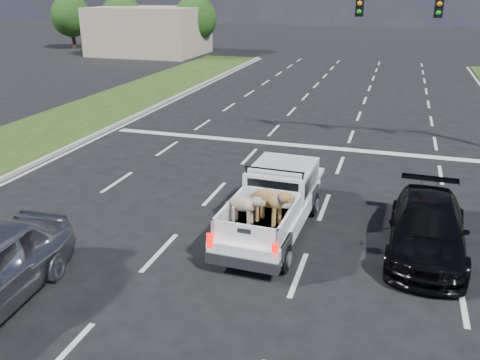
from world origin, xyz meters
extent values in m
plane|color=black|center=(0.00, 0.00, 0.00)|extent=(160.00, 160.00, 0.00)
cube|color=silver|center=(-5.25, 6.00, 0.01)|extent=(0.12, 60.00, 0.01)
cube|color=silver|center=(-1.75, 6.00, 0.01)|extent=(0.12, 60.00, 0.01)
cube|color=silver|center=(1.75, 6.00, 0.01)|extent=(0.12, 60.00, 0.01)
cube|color=silver|center=(5.25, 6.00, 0.01)|extent=(0.12, 60.00, 0.01)
cube|color=silver|center=(-8.80, 6.00, 0.01)|extent=(0.15, 60.00, 0.01)
cube|color=silver|center=(0.00, 10.00, 0.01)|extent=(17.00, 0.45, 0.01)
cube|color=#253F13|center=(-11.50, 6.00, 0.05)|extent=(5.00, 60.00, 0.10)
cube|color=#ABA69C|center=(-9.05, 6.00, 0.07)|extent=(0.15, 60.00, 0.14)
cube|color=black|center=(4.60, 10.50, 5.60)|extent=(0.30, 0.18, 0.95)
cube|color=black|center=(1.80, 10.50, 5.60)|extent=(0.30, 0.18, 0.95)
cube|color=tan|center=(-20.00, 36.00, 2.20)|extent=(10.00, 8.00, 4.40)
cylinder|color=#332114|center=(-30.00, 38.00, 1.08)|extent=(0.44, 0.44, 2.16)
sphere|color=#13330E|center=(-30.00, 38.00, 3.30)|extent=(4.20, 4.20, 4.20)
cylinder|color=#332114|center=(-24.00, 38.00, 1.08)|extent=(0.44, 0.44, 2.16)
sphere|color=#13330E|center=(-24.00, 38.00, 3.30)|extent=(4.20, 4.20, 4.20)
cylinder|color=#332114|center=(-16.00, 38.00, 1.08)|extent=(0.44, 0.44, 2.16)
sphere|color=#13330E|center=(-16.00, 38.00, 3.30)|extent=(4.20, 4.20, 4.20)
cylinder|color=black|center=(-0.19, 0.09, 0.34)|extent=(0.27, 0.69, 0.68)
cylinder|color=black|center=(1.36, 0.03, 0.34)|extent=(0.27, 0.69, 0.68)
cylinder|color=black|center=(-0.07, 3.38, 0.34)|extent=(0.27, 0.69, 0.68)
cylinder|color=black|center=(1.48, 3.33, 0.34)|extent=(0.27, 0.69, 0.68)
cube|color=white|center=(0.65, 1.75, 0.59)|extent=(1.86, 4.78, 0.46)
cube|color=white|center=(0.69, 2.87, 1.20)|extent=(1.71, 2.11, 0.77)
cube|color=black|center=(0.65, 1.85, 1.23)|extent=(1.38, 0.08, 0.55)
cylinder|color=black|center=(0.66, 1.97, 1.77)|extent=(1.61, 0.10, 0.04)
cube|color=black|center=(0.61, 0.70, 0.79)|extent=(1.67, 2.33, 0.05)
cube|color=white|center=(-0.14, 0.73, 1.05)|extent=(0.15, 2.27, 0.46)
cube|color=white|center=(1.37, 0.68, 1.05)|extent=(0.15, 2.27, 0.46)
cube|color=white|center=(0.57, -0.40, 1.05)|extent=(1.59, 0.13, 0.46)
cube|color=red|center=(-0.19, -0.56, 0.85)|extent=(0.14, 0.06, 0.36)
cube|color=red|center=(1.32, -0.61, 0.85)|extent=(0.14, 0.06, 0.36)
cube|color=black|center=(0.57, -0.52, 0.43)|extent=(1.72, 0.33, 0.27)
imported|color=black|center=(4.53, 2.00, 0.65)|extent=(1.96, 4.51, 1.29)
camera|label=1|loc=(3.46, -10.05, 6.17)|focal=38.00mm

